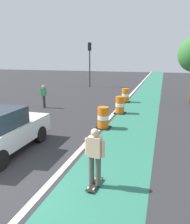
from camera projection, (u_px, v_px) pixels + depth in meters
The scene contains 10 objects.
ground_plane at pixel (9, 190), 6.06m from camera, with size 100.00×100.00×0.00m, color #2D2D30.
bike_lane_strip at pixel (142, 106), 16.51m from camera, with size 2.50×80.00×0.01m, color #2D755B.
lane_divider_stripe at pixel (122, 104), 16.94m from camera, with size 0.20×80.00×0.01m, color silver.
skateboarder_on_lane at pixel (95, 156), 6.02m from camera, with size 0.57×0.82×1.69m.
parked_sedan_nearest at pixel (1, 131), 8.29m from camera, with size 1.97×4.13×1.70m.
traffic_barrel_front at pixel (103, 118), 11.20m from camera, with size 0.73×0.73×1.09m.
traffic_barrel_mid at pixel (120, 105), 14.16m from camera, with size 0.73×0.73×1.09m.
traffic_barrel_back at pixel (125, 96), 17.67m from camera, with size 0.73×0.73×1.09m.
traffic_light_corner at pixel (90, 57), 25.92m from camera, with size 0.41×0.32×5.10m.
pedestrian_crossing at pixel (44, 96), 15.62m from camera, with size 0.34×0.20×1.61m.
Camera 1 is at (3.81, -4.45, 3.51)m, focal length 35.83 mm.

